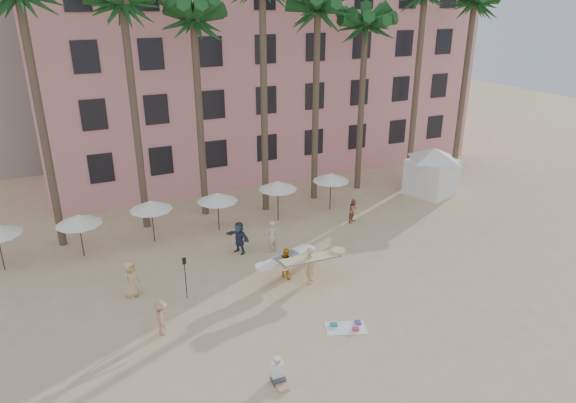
% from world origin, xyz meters
% --- Properties ---
extents(ground, '(120.00, 120.00, 0.00)m').
position_xyz_m(ground, '(0.00, 0.00, 0.00)').
color(ground, '#D1B789').
rests_on(ground, ground).
extents(pink_hotel, '(35.00, 14.00, 16.00)m').
position_xyz_m(pink_hotel, '(7.00, 26.00, 8.00)').
color(pink_hotel, '#D88388').
rests_on(pink_hotel, ground).
extents(palm_row, '(44.40, 5.40, 16.30)m').
position_xyz_m(palm_row, '(0.51, 15.00, 12.97)').
color(palm_row, brown).
rests_on(palm_row, ground).
extents(umbrella_row, '(22.50, 2.70, 2.73)m').
position_xyz_m(umbrella_row, '(-3.00, 12.50, 2.33)').
color(umbrella_row, '#332B23').
rests_on(umbrella_row, ground).
extents(cabana, '(5.66, 5.66, 3.50)m').
position_xyz_m(cabana, '(15.30, 12.18, 2.07)').
color(cabana, white).
rests_on(cabana, ground).
extents(beach_towel, '(2.04, 1.58, 0.14)m').
position_xyz_m(beach_towel, '(1.00, 0.30, 0.03)').
color(beach_towel, white).
rests_on(beach_towel, ground).
extents(carrier_yellow, '(3.43, 1.09, 1.96)m').
position_xyz_m(carrier_yellow, '(1.34, 4.47, 1.09)').
color(carrier_yellow, tan).
rests_on(carrier_yellow, ground).
extents(carrier_white, '(3.11, 1.50, 1.65)m').
position_xyz_m(carrier_white, '(0.41, 5.50, 0.89)').
color(carrier_white, orange).
rests_on(carrier_white, ground).
extents(beachgoers, '(15.54, 7.78, 1.91)m').
position_xyz_m(beachgoers, '(-1.77, 7.65, 0.90)').
color(beachgoers, tan).
rests_on(beachgoers, ground).
extents(paddle, '(0.18, 0.04, 2.23)m').
position_xyz_m(paddle, '(-4.82, 5.62, 1.41)').
color(paddle, black).
rests_on(paddle, ground).
extents(seated_man, '(0.48, 0.84, 1.09)m').
position_xyz_m(seated_man, '(-3.16, -1.63, 0.38)').
color(seated_man, '#3F3F4C').
rests_on(seated_man, ground).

